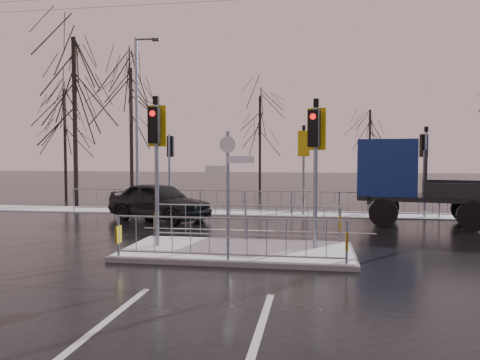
# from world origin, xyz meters

# --- Properties ---
(ground) EXTENTS (120.00, 120.00, 0.00)m
(ground) POSITION_xyz_m (0.00, 0.00, 0.00)
(ground) COLOR black
(ground) RESTS_ON ground
(snow_verge) EXTENTS (30.00, 2.00, 0.04)m
(snow_verge) POSITION_xyz_m (0.00, 8.60, 0.02)
(snow_verge) COLOR white
(snow_verge) RESTS_ON ground
(lane_markings) EXTENTS (8.00, 11.38, 0.01)m
(lane_markings) POSITION_xyz_m (0.00, -0.33, 0.00)
(lane_markings) COLOR silver
(lane_markings) RESTS_ON ground
(traffic_island) EXTENTS (6.00, 3.04, 4.15)m
(traffic_island) POSITION_xyz_m (-0.01, 0.01, 0.39)
(traffic_island) COLOR #61605C
(traffic_island) RESTS_ON ground
(far_kerb_fixtures) EXTENTS (18.00, 0.65, 3.83)m
(far_kerb_fixtures) POSITION_xyz_m (0.29, 8.09, 1.02)
(far_kerb_fixtures) COLOR gray
(far_kerb_fixtures) RESTS_ON ground
(car_far_lane) EXTENTS (4.79, 3.49, 1.52)m
(car_far_lane) POSITION_xyz_m (-4.15, 5.81, 0.76)
(car_far_lane) COLOR black
(car_far_lane) RESTS_ON ground
(flatbed_truck) EXTENTS (7.18, 3.70, 3.17)m
(flatbed_truck) POSITION_xyz_m (5.70, 6.27, 1.69)
(flatbed_truck) COLOR black
(flatbed_truck) RESTS_ON ground
(tree_near_a) EXTENTS (4.75, 4.75, 8.97)m
(tree_near_a) POSITION_xyz_m (-10.50, 11.00, 6.11)
(tree_near_a) COLOR black
(tree_near_a) RESTS_ON ground
(tree_near_b) EXTENTS (4.00, 4.00, 7.55)m
(tree_near_b) POSITION_xyz_m (-8.00, 12.50, 5.15)
(tree_near_b) COLOR black
(tree_near_b) RESTS_ON ground
(tree_near_c) EXTENTS (3.50, 3.50, 6.61)m
(tree_near_c) POSITION_xyz_m (-12.50, 13.50, 4.50)
(tree_near_c) COLOR black
(tree_near_c) RESTS_ON ground
(tree_far_a) EXTENTS (3.75, 3.75, 7.08)m
(tree_far_a) POSITION_xyz_m (-2.00, 22.00, 4.82)
(tree_far_a) COLOR black
(tree_far_a) RESTS_ON ground
(tree_far_b) EXTENTS (3.25, 3.25, 6.14)m
(tree_far_b) POSITION_xyz_m (6.00, 24.00, 4.18)
(tree_far_b) COLOR black
(tree_far_b) RESTS_ON ground
(street_lamp_left) EXTENTS (1.25, 0.18, 8.20)m
(street_lamp_left) POSITION_xyz_m (-6.43, 9.50, 4.49)
(street_lamp_left) COLOR gray
(street_lamp_left) RESTS_ON ground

